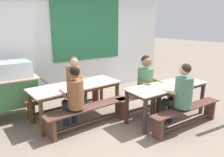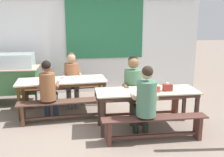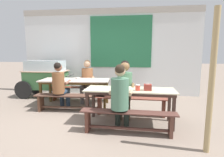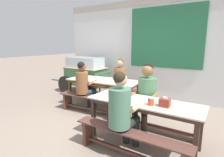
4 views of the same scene
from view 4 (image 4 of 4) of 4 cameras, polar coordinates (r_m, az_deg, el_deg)
The scene contains 16 objects.
ground_plane at distance 3.78m, azimuth -1.80°, elevation -15.10°, with size 40.00×40.00×0.00m, color gray.
backdrop_wall at distance 5.66m, azimuth 12.72°, elevation 9.72°, with size 6.20×0.23×2.97m.
dining_table_far at distance 4.67m, azimuth -2.87°, elevation -1.26°, with size 1.92×0.85×0.74m.
dining_table_near at distance 3.02m, azimuth 10.01°, elevation -8.48°, with size 1.87×0.68×0.74m.
bench_far_back at distance 5.20m, azimuth 0.14°, elevation -4.37°, with size 1.89×0.36×0.43m.
bench_far_front at distance 4.35m, azimuth -6.38°, elevation -7.40°, with size 1.80×0.41×0.43m.
bench_near_back at distance 3.61m, azimuth 13.06°, elevation -11.86°, with size 1.77×0.29×0.43m.
bench_near_front at distance 2.75m, azimuth 5.30°, elevation -19.29°, with size 1.78×0.27×0.43m.
food_cart at distance 6.08m, azimuth -8.73°, elevation 1.98°, with size 1.76×0.78×1.22m.
person_left_back_turned at distance 4.46m, azimuth -8.87°, elevation -1.65°, with size 0.42×0.55×1.25m.
person_center_facing at distance 4.94m, azimuth 2.21°, elevation -0.10°, with size 0.46×0.56×1.26m.
person_right_near_table at distance 3.46m, azimuth 10.75°, elevation -4.67°, with size 0.46×0.58×1.31m.
person_near_front at distance 2.68m, azimuth 3.22°, elevation -9.67°, with size 0.45×0.59×1.29m.
tissue_box at distance 2.80m, azimuth 16.42°, elevation -7.32°, with size 0.15×0.12×0.15m.
condiment_jar at distance 2.82m, azimuth 12.25°, elevation -7.10°, with size 0.10×0.10×0.12m.
soup_bowl at distance 4.72m, azimuth -1.75°, elevation 0.06°, with size 0.13×0.13×0.05m, color silver.
Camera 4 is at (1.88, -2.82, 1.67)m, focal length 28.72 mm.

